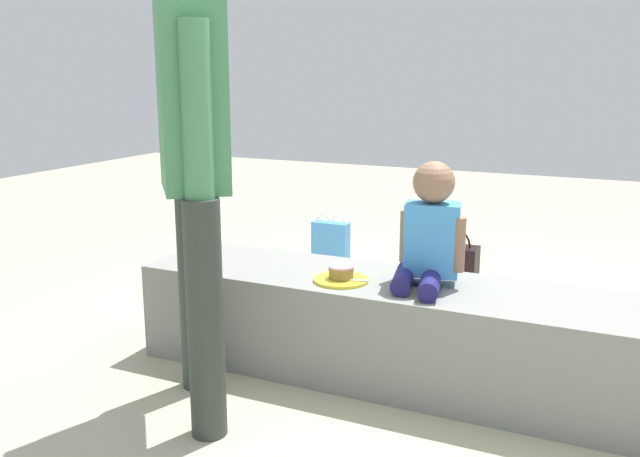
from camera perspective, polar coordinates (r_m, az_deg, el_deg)
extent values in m
plane|color=#A7A587|center=(2.88, 8.34, -12.46)|extent=(12.00, 12.00, 0.00)
cube|color=gray|center=(2.80, 8.48, -8.67)|extent=(2.36, 0.50, 0.41)
cylinder|color=navy|center=(2.68, 6.92, -4.11)|extent=(0.13, 0.26, 0.08)
cylinder|color=navy|center=(2.63, 9.07, -4.53)|extent=(0.13, 0.26, 0.08)
cube|color=#4394DC|center=(2.71, 9.22, -0.87)|extent=(0.23, 0.17, 0.28)
sphere|color=#8C664C|center=(2.67, 9.39, 3.80)|extent=(0.16, 0.16, 0.16)
cylinder|color=#8C664C|center=(2.77, 7.11, -0.63)|extent=(0.05, 0.05, 0.21)
cylinder|color=#8C664C|center=(2.66, 11.40, -1.32)|extent=(0.05, 0.05, 0.21)
cylinder|color=#2E352F|center=(2.35, -9.45, -7.53)|extent=(0.12, 0.12, 0.83)
cylinder|color=#2E352F|center=(2.72, -10.33, -4.74)|extent=(0.12, 0.12, 0.83)
cube|color=#458657|center=(2.40, -10.61, 10.70)|extent=(0.39, 0.41, 0.63)
cylinder|color=#458657|center=(2.22, -10.13, 9.04)|extent=(0.10, 0.10, 0.60)
cylinder|color=#458657|center=(2.59, -10.91, 9.53)|extent=(0.10, 0.10, 0.60)
cylinder|color=yellow|center=(2.75, 1.76, -4.26)|extent=(0.22, 0.22, 0.01)
cylinder|color=olive|center=(2.74, 1.76, -3.69)|extent=(0.10, 0.10, 0.05)
cylinder|color=pink|center=(2.74, 1.76, -3.16)|extent=(0.10, 0.10, 0.01)
cube|color=silver|center=(2.72, 2.85, -4.29)|extent=(0.11, 0.04, 0.00)
cube|color=#4C99E0|center=(4.19, 0.88, -1.74)|extent=(0.22, 0.08, 0.34)
torus|color=white|center=(4.17, 0.27, 0.58)|extent=(0.09, 0.01, 0.09)
torus|color=white|center=(4.13, 1.52, 0.45)|extent=(0.09, 0.01, 0.09)
cylinder|color=silver|center=(3.58, 12.82, -5.96)|extent=(0.07, 0.07, 0.18)
cone|color=silver|center=(3.54, 12.90, -4.31)|extent=(0.06, 0.06, 0.03)
cylinder|color=white|center=(3.54, 12.92, -3.91)|extent=(0.03, 0.03, 0.02)
cylinder|color=red|center=(3.78, 20.84, -6.11)|extent=(0.08, 0.08, 0.10)
cube|color=white|center=(3.59, -1.10, -5.99)|extent=(0.38, 0.36, 0.13)
cube|color=black|center=(4.09, 10.68, -3.03)|extent=(0.32, 0.15, 0.24)
torus|color=black|center=(4.06, 10.75, -1.40)|extent=(0.23, 0.01, 0.23)
cube|color=brown|center=(3.22, 9.18, -7.54)|extent=(0.26, 0.14, 0.22)
torus|color=brown|center=(3.19, 9.25, -5.68)|extent=(0.20, 0.01, 0.20)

